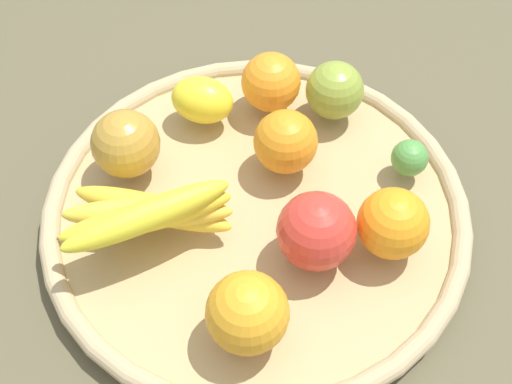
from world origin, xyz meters
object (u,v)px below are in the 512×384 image
Objects in this scene: lemon_0 at (202,100)px; lime_0 at (410,158)px; orange_1 at (286,142)px; apple_2 at (316,231)px; apple_0 at (126,144)px; orange_3 at (247,313)px; orange_0 at (393,223)px; banana_bunch at (148,213)px; orange_2 at (271,82)px; apple_1 at (335,90)px.

lemon_0 reaches higher than lime_0.
lime_0 is at bearing 173.87° from orange_1.
apple_0 is at bearing -31.59° from apple_2.
orange_1 is 1.73× the size of lime_0.
orange_3 is 0.26m from lime_0.
lime_0 is at bearing -136.81° from apple_2.
lemon_0 is (0.12, -0.19, -0.01)m from apple_2.
orange_0 is at bearing 131.99° from orange_1.
apple_0 is at bearing -71.95° from banana_bunch.
banana_bunch is 2.35× the size of apple_0.
orange_3 is 1.05× the size of lemon_0.
banana_bunch is 0.29m from lime_0.
apple_0 is 1.84× the size of lime_0.
lime_0 is (-0.11, -0.11, -0.02)m from apple_2.
orange_0 is at bearing 118.71° from orange_2.
apple_2 is 1.17× the size of apple_1.
orange_3 is 1.02× the size of apple_0.
orange_2 is 0.09m from orange_1.
lemon_0 is (0.19, -0.19, -0.01)m from orange_0.
lime_0 is (-0.28, -0.08, -0.02)m from banana_bunch.
orange_0 is (-0.15, -0.09, -0.00)m from orange_3.
banana_bunch reaches higher than apple_1.
orange_3 is at bearing 121.51° from apple_0.
orange_2 is 1.03× the size of apple_1.
lemon_0 is at bearing -137.42° from apple_0.
orange_0 is 1.07× the size of apple_1.
lemon_0 is (0.08, 0.02, -0.01)m from orange_2.
orange_1 is at bearing 51.98° from apple_1.
orange_3 is (-0.10, 0.11, 0.00)m from banana_bunch.
orange_3 reaches higher than orange_0.
apple_1 is 1.66× the size of lime_0.
orange_3 is 1.89× the size of lime_0.
orange_2 is at bearing -61.29° from orange_0.
orange_2 is (-0.13, -0.19, -0.00)m from banana_bunch.
orange_3 reaches higher than apple_1.
orange_0 is 0.96× the size of apple_0.
banana_bunch is 0.10m from apple_0.
lemon_0 is 1.08× the size of apple_1.
apple_0 reaches higher than lime_0.
banana_bunch is 0.17m from lemon_0.
orange_2 is (0.11, -0.20, -0.00)m from orange_0.
orange_2 is 0.08m from lemon_0.
lime_0 is (-0.18, -0.19, -0.02)m from orange_3.
apple_0 is 0.25m from apple_1.
apple_2 is at bearing 99.29° from orange_2.
orange_2 is 0.96× the size of lemon_0.
banana_bunch is 0.27m from apple_1.
orange_2 is at bearing -96.58° from orange_3.
orange_1 is at bearing 179.89° from apple_0.
lime_0 is at bearing 128.55° from apple_1.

